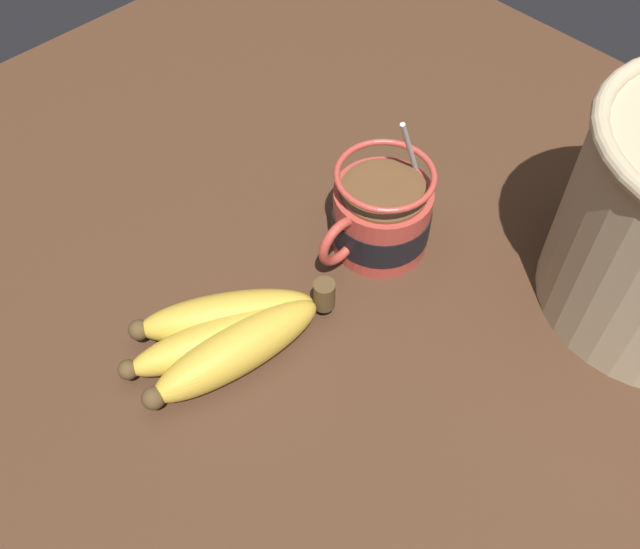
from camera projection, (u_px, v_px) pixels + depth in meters
table at (311, 294)px, 69.55cm from camera, size 104.95×104.95×3.13cm
coffee_mug at (381, 216)px, 68.50cm from camera, size 15.21×9.63×14.25cm
banana_bunch at (230, 334)px, 62.33cm from camera, size 19.05×12.85×4.43cm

